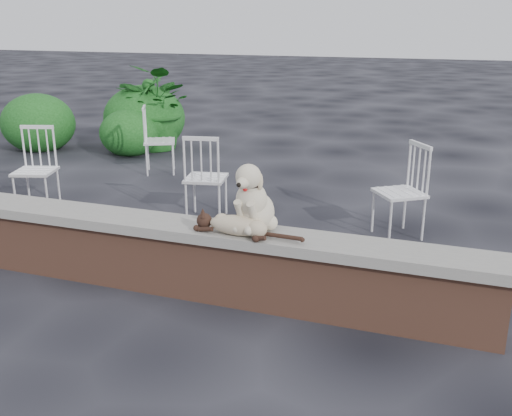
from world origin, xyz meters
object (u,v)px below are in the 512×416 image
(chair_e, at_px, (159,140))
(potted_plant_b, at_px, (152,112))
(chair_c, at_px, (206,176))
(potted_plant_a, at_px, (160,107))
(chair_a, at_px, (35,170))
(dog, at_px, (256,195))
(chair_d, at_px, (400,191))
(cat, at_px, (238,224))

(chair_e, height_order, potted_plant_b, potted_plant_b)
(chair_c, xyz_separation_m, potted_plant_a, (-2.16, 2.98, 0.23))
(chair_c, distance_m, chair_a, 1.97)
(dog, relative_size, chair_a, 0.57)
(chair_c, relative_size, chair_e, 1.00)
(potted_plant_a, relative_size, potted_plant_b, 1.11)
(chair_e, xyz_separation_m, potted_plant_a, (-0.72, 1.37, 0.23))
(potted_plant_b, bearing_deg, chair_d, -32.88)
(chair_a, distance_m, potted_plant_b, 3.30)
(chair_d, xyz_separation_m, potted_plant_a, (-4.19, 2.85, 0.23))
(chair_e, distance_m, potted_plant_b, 1.56)
(chair_c, relative_size, chair_d, 1.00)
(dog, distance_m, chair_e, 4.19)
(dog, xyz_separation_m, cat, (-0.08, -0.15, -0.18))
(dog, relative_size, cat, 0.54)
(chair_d, distance_m, potted_plant_b, 5.12)
(chair_d, bearing_deg, chair_e, -148.67)
(chair_c, height_order, chair_a, same)
(chair_a, bearing_deg, potted_plant_b, 78.39)
(chair_a, height_order, potted_plant_a, potted_plant_a)
(chair_c, distance_m, potted_plant_a, 3.68)
(dog, height_order, potted_plant_b, potted_plant_b)
(dog, relative_size, potted_plant_a, 0.38)
(chair_e, bearing_deg, potted_plant_b, 6.05)
(potted_plant_b, bearing_deg, chair_c, -51.99)
(chair_d, distance_m, potted_plant_a, 5.07)
(dog, relative_size, chair_d, 0.57)
(chair_e, bearing_deg, cat, -170.32)
(cat, relative_size, potted_plant_a, 0.71)
(dog, distance_m, potted_plant_b, 5.72)
(cat, xyz_separation_m, chair_e, (-2.51, 3.42, -0.19))
(potted_plant_a, bearing_deg, chair_d, -34.25)
(chair_e, height_order, potted_plant_a, potted_plant_a)
(chair_d, bearing_deg, potted_plant_a, -159.83)
(chair_a, distance_m, potted_plant_a, 3.37)
(potted_plant_a, bearing_deg, cat, -55.95)
(chair_d, bearing_deg, chair_a, -118.39)
(cat, height_order, chair_d, chair_d)
(dog, bearing_deg, chair_a, 164.81)
(potted_plant_a, bearing_deg, chair_c, -54.06)
(chair_d, bearing_deg, dog, -61.45)
(chair_e, bearing_deg, chair_c, -164.83)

